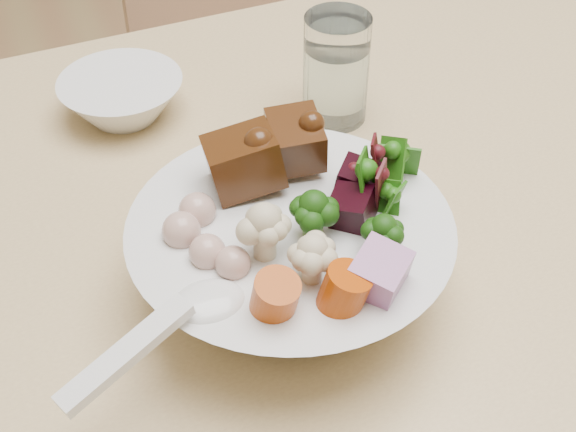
% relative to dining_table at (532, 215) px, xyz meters
% --- Properties ---
extents(dining_table, '(1.50, 0.89, 0.68)m').
position_rel_dining_table_xyz_m(dining_table, '(0.00, 0.00, 0.00)').
color(dining_table, '#D1B47B').
rests_on(dining_table, ground).
extents(chair_far, '(0.40, 0.40, 0.85)m').
position_rel_dining_table_xyz_m(chair_far, '(-0.08, 0.60, -0.14)').
color(chair_far, tan).
rests_on(chair_far, ground).
extents(food_bowl, '(0.25, 0.25, 0.14)m').
position_rel_dining_table_xyz_m(food_bowl, '(-0.29, -0.07, 0.11)').
color(food_bowl, silver).
rests_on(food_bowl, dining_table).
extents(soup_spoon, '(0.15, 0.09, 0.03)m').
position_rel_dining_table_xyz_m(soup_spoon, '(-0.39, -0.13, 0.14)').
color(soup_spoon, silver).
rests_on(soup_spoon, food_bowl).
extents(water_glass, '(0.07, 0.07, 0.11)m').
position_rel_dining_table_xyz_m(water_glass, '(-0.16, 0.15, 0.12)').
color(water_glass, white).
rests_on(water_glass, dining_table).
extents(side_bowl, '(0.13, 0.13, 0.04)m').
position_rel_dining_table_xyz_m(side_bowl, '(-0.37, 0.23, 0.09)').
color(side_bowl, silver).
rests_on(side_bowl, dining_table).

